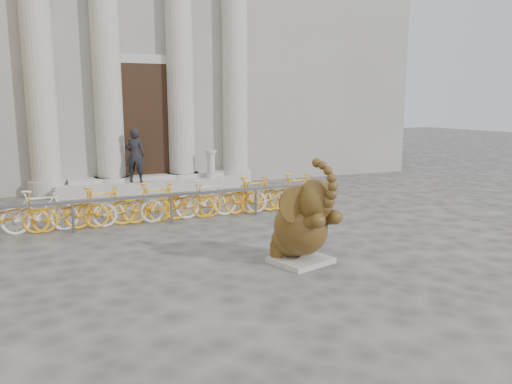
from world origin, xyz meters
name	(u,v)px	position (x,y,z in m)	size (l,w,h in m)	color
ground	(269,281)	(0.00, 0.00, 0.00)	(80.00, 80.00, 0.00)	#474442
classical_building	(118,28)	(0.00, 14.93, 5.98)	(22.00, 10.70, 12.00)	gray
entrance_steps	(151,186)	(0.00, 9.40, 0.18)	(6.00, 1.20, 0.36)	#A8A59E
elephant_statue	(302,225)	(0.96, 0.64, 0.71)	(1.29, 1.55, 1.96)	#A8A59E
bike_rack	(168,201)	(-0.50, 4.90, 0.50)	(9.08, 0.53, 1.00)	slate
pedestrian	(135,155)	(-0.53, 9.15, 1.24)	(0.64, 0.42, 1.76)	black
balustrade_post	(211,165)	(2.02, 9.10, 0.80)	(0.39, 0.39, 0.96)	#A8A59E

